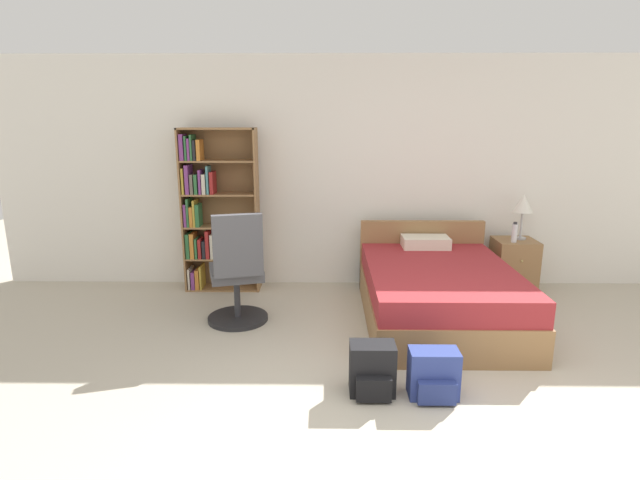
# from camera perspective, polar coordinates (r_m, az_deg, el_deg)

# --- Properties ---
(ground_plane) EXTENTS (14.00, 14.00, 0.00)m
(ground_plane) POSITION_cam_1_polar(r_m,az_deg,el_deg) (3.23, 14.60, -23.30)
(ground_plane) COLOR #BCB29E
(wall_back) EXTENTS (9.00, 0.06, 2.60)m
(wall_back) POSITION_cam_1_polar(r_m,az_deg,el_deg) (5.80, 7.84, 7.51)
(wall_back) COLOR white
(wall_back) RESTS_ON ground_plane
(bookshelf) EXTENTS (0.84, 0.28, 1.82)m
(bookshelf) POSITION_cam_1_polar(r_m,az_deg,el_deg) (5.71, -12.35, 3.27)
(bookshelf) COLOR olive
(bookshelf) RESTS_ON ground_plane
(bed) EXTENTS (1.38, 1.94, 0.81)m
(bed) POSITION_cam_1_polar(r_m,az_deg,el_deg) (4.99, 13.22, -5.73)
(bed) COLOR olive
(bed) RESTS_ON ground_plane
(office_chair) EXTENTS (0.59, 0.66, 1.10)m
(office_chair) POSITION_cam_1_polar(r_m,az_deg,el_deg) (4.75, -9.45, -4.01)
(office_chair) COLOR #232326
(office_chair) RESTS_ON ground_plane
(nightstand) EXTENTS (0.44, 0.44, 0.61)m
(nightstand) POSITION_cam_1_polar(r_m,az_deg,el_deg) (6.01, 21.22, -2.79)
(nightstand) COLOR olive
(nightstand) RESTS_ON ground_plane
(table_lamp) EXTENTS (0.21, 0.21, 0.50)m
(table_lamp) POSITION_cam_1_polar(r_m,az_deg,el_deg) (5.92, 22.22, 3.75)
(table_lamp) COLOR #B2B2B7
(table_lamp) RESTS_ON nightstand
(water_bottle) EXTENTS (0.06, 0.06, 0.22)m
(water_bottle) POSITION_cam_1_polar(r_m,az_deg,el_deg) (5.80, 21.34, 0.78)
(water_bottle) COLOR silver
(water_bottle) RESTS_ON nightstand
(backpack_blue) EXTENTS (0.35, 0.26, 0.35)m
(backpack_blue) POSITION_cam_1_polar(r_m,az_deg,el_deg) (3.71, 12.86, -14.83)
(backpack_blue) COLOR navy
(backpack_blue) RESTS_ON ground_plane
(backpack_black) EXTENTS (0.32, 0.28, 0.37)m
(backpack_black) POSITION_cam_1_polar(r_m,az_deg,el_deg) (3.68, 6.01, -14.60)
(backpack_black) COLOR black
(backpack_black) RESTS_ON ground_plane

